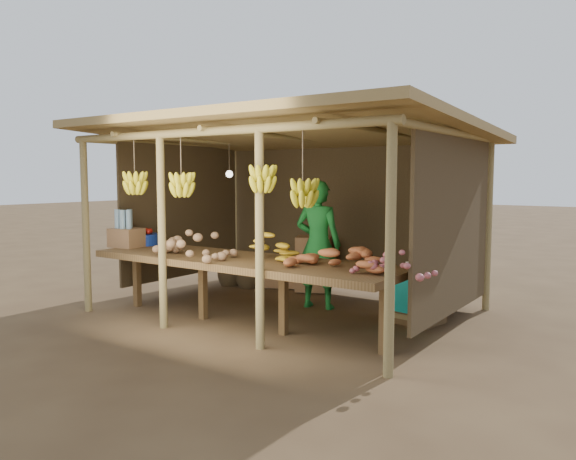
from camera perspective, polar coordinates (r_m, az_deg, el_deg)
The scene contains 13 objects.
ground at distance 7.36m, azimuth 0.00°, elevation -8.17°, with size 60.00×60.00×0.00m, color brown.
stall_structure at distance 7.07m, azimuth -0.49°, elevation 6.88°, with size 4.70×3.50×2.43m.
counter at distance 6.47m, azimuth -4.81°, elevation -3.40°, with size 3.90×1.05×0.80m.
potato_heap at distance 6.59m, azimuth -9.80°, elevation -1.16°, with size 1.01×0.61×0.37m, color #906A4A, non-canonical shape.
sweet_potato_heap at distance 5.79m, azimuth 5.28°, elevation -2.04°, with size 1.07×0.64×0.36m, color #B75D2F, non-canonical shape.
onion_heap at distance 5.41m, azimuth 10.66°, elevation -2.68°, with size 0.71×0.43×0.35m, color #B7585E, non-canonical shape.
banana_pile at distance 6.26m, azimuth -1.98°, elevation -1.51°, with size 0.62×0.37×0.35m, color gold, non-canonical shape.
tomato_basin at distance 7.93m, azimuth -14.47°, elevation -0.80°, with size 0.43×0.43×0.23m.
bottle_box at distance 7.73m, azimuth -16.11°, elevation -0.26°, with size 0.43×0.35×0.50m.
vendor at distance 7.37m, azimuth 3.08°, elevation -1.47°, with size 0.62×0.40×1.69m, color #1B7A2C.
tarp_crate at distance 6.89m, azimuth 12.88°, elevation -6.65°, with size 0.70×0.62×0.74m.
carton_stack at distance 8.56m, azimuth 1.57°, elevation -3.76°, with size 1.20×0.58×0.82m.
burlap_sacks at distance 8.92m, azimuth -4.99°, elevation -4.20°, with size 0.78×0.41×0.55m.
Camera 1 is at (4.08, -5.87, 1.73)m, focal length 35.00 mm.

